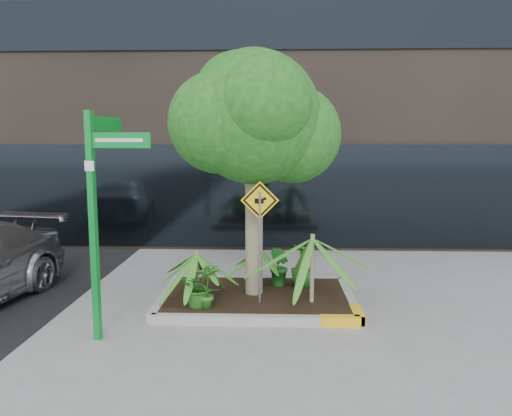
{
  "coord_description": "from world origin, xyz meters",
  "views": [
    {
      "loc": [
        0.48,
        -8.09,
        2.79
      ],
      "look_at": [
        0.18,
        0.2,
        1.67
      ],
      "focal_mm": 35.0,
      "sensor_mm": 36.0,
      "label": 1
    }
  ],
  "objects": [
    {
      "name": "ground",
      "position": [
        0.0,
        0.0,
        0.0
      ],
      "size": [
        80.0,
        80.0,
        0.0
      ],
      "primitive_type": "plane",
      "color": "gray",
      "rests_on": "ground"
    },
    {
      "name": "planter",
      "position": [
        0.23,
        0.27,
        0.1
      ],
      "size": [
        3.35,
        2.36,
        0.15
      ],
      "color": "#9E9E99",
      "rests_on": "ground"
    },
    {
      "name": "tree",
      "position": [
        0.14,
        0.37,
        3.18
      ],
      "size": [
        2.9,
        2.57,
        4.35
      ],
      "color": "gray",
      "rests_on": "ground"
    },
    {
      "name": "palm_front",
      "position": [
        1.12,
        -0.1,
        1.21
      ],
      "size": [
        1.28,
        1.28,
        1.42
      ],
      "color": "gray",
      "rests_on": "ground"
    },
    {
      "name": "palm_left",
      "position": [
        -0.79,
        -0.04,
        0.93
      ],
      "size": [
        0.94,
        0.94,
        1.05
      ],
      "color": "gray",
      "rests_on": "ground"
    },
    {
      "name": "palm_back",
      "position": [
        0.24,
        0.9,
        0.81
      ],
      "size": [
        0.79,
        0.79,
        0.88
      ],
      "color": "gray",
      "rests_on": "ground"
    },
    {
      "name": "shrub_a",
      "position": [
        -0.72,
        -0.39,
        0.49
      ],
      "size": [
        0.86,
        0.86,
        0.68
      ],
      "primitive_type": "imported",
      "rotation": [
        0.0,
        0.0,
        0.84
      ],
      "color": "#215B1A",
      "rests_on": "planter"
    },
    {
      "name": "shrub_b",
      "position": [
        1.01,
        0.78,
        0.54
      ],
      "size": [
        0.58,
        0.58,
        0.78
      ],
      "primitive_type": "imported",
      "rotation": [
        0.0,
        0.0,
        2.0
      ],
      "color": "#20681F",
      "rests_on": "planter"
    },
    {
      "name": "shrub_c",
      "position": [
        -0.56,
        -0.49,
        0.52
      ],
      "size": [
        0.46,
        0.46,
        0.73
      ],
      "primitive_type": "imported",
      "rotation": [
        0.0,
        0.0,
        3.35
      ],
      "color": "#326F22",
      "rests_on": "planter"
    },
    {
      "name": "shrub_d",
      "position": [
        0.6,
        0.78,
        0.52
      ],
      "size": [
        0.56,
        0.56,
        0.74
      ],
      "primitive_type": "imported",
      "rotation": [
        0.0,
        0.0,
        5.21
      ],
      "color": "#1C6320",
      "rests_on": "planter"
    },
    {
      "name": "street_sign_post",
      "position": [
        -1.93,
        -1.37,
        1.98
      ],
      "size": [
        0.94,
        1.04,
        3.2
      ],
      "rotation": [
        0.0,
        0.0,
        -0.18
      ],
      "color": "#0C8A2E",
      "rests_on": "ground"
    },
    {
      "name": "cattle_sign",
      "position": [
        0.26,
        -0.19,
        1.51
      ],
      "size": [
        0.62,
        0.12,
        2.01
      ],
      "rotation": [
        0.0,
        0.0,
        0.01
      ],
      "color": "slate",
      "rests_on": "ground"
    }
  ]
}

